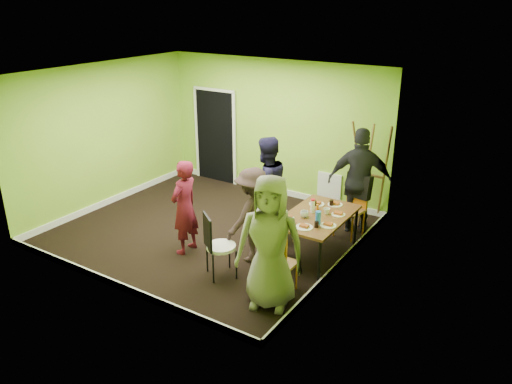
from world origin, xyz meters
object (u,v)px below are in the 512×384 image
chair_left_near (269,227)px  thermos (313,207)px  person_left_far (266,187)px  person_standing (184,207)px  person_front_end (270,243)px  person_left_near (253,215)px  chair_front_end (278,261)px  chair_back_end (357,192)px  orange_bottle (317,207)px  blue_bottle (318,218)px  chair_left_far (278,210)px  chair_bentwood (216,243)px  person_back_end (360,181)px  easel (370,173)px  dining_table (317,218)px

chair_left_near → thermos: chair_left_near is taller
person_left_far → person_standing: bearing=-10.5°
person_standing → person_front_end: bearing=72.1°
person_left_near → chair_left_near: bearing=150.1°
chair_left_near → chair_front_end: size_ratio=1.02×
chair_back_end → thermos: size_ratio=5.47×
thermos → person_left_far: size_ratio=0.11×
chair_left_near → orange_bottle: chair_left_near is taller
blue_bottle → person_left_far: 1.40m
chair_front_end → thermos: 1.34m
chair_front_end → person_left_near: person_left_near is taller
chair_left_far → chair_bentwood: bearing=19.3°
chair_front_end → blue_bottle: bearing=81.0°
person_back_end → person_front_end: bearing=67.1°
chair_front_end → person_left_far: bearing=125.8°
person_standing → chair_bentwood: bearing=66.2°
orange_bottle → chair_bentwood: bearing=-121.0°
orange_bottle → easel: bearing=81.4°
chair_front_end → blue_bottle: blue_bottle is taller
chair_left_near → person_standing: 1.39m
chair_back_end → blue_bottle: bearing=100.0°
chair_left_far → chair_back_end: (1.03, 0.96, 0.23)m
chair_front_end → orange_bottle: chair_front_end is taller
chair_left_near → person_left_near: person_left_near is taller
chair_bentwood → person_standing: size_ratio=0.64×
blue_bottle → orange_bottle: size_ratio=2.40×
chair_back_end → chair_left_near: bearing=73.9°
chair_left_far → dining_table: bearing=98.4°
chair_front_end → person_back_end: bearing=85.6°
chair_bentwood → orange_bottle: chair_bentwood is taller
blue_bottle → person_back_end: person_back_end is taller
person_left_near → person_back_end: size_ratio=0.82×
easel → person_standing: bearing=-126.4°
chair_left_near → person_front_end: 1.35m
person_standing → person_front_end: (1.94, -0.56, 0.15)m
chair_back_end → thermos: bearing=86.9°
chair_front_end → orange_bottle: 1.46m
blue_bottle → person_left_far: bearing=155.3°
person_left_far → person_front_end: bearing=54.6°
chair_left_far → chair_back_end: bearing=157.4°
dining_table → easel: (0.16, 1.84, 0.23)m
easel → person_back_end: person_back_end is taller
dining_table → thermos: thermos is taller
chair_back_end → thermos: 1.19m
thermos → person_left_near: bearing=-137.7°
blue_bottle → person_front_end: 1.21m
chair_front_end → person_standing: 1.95m
chair_left_far → easel: (1.01, 1.59, 0.39)m
chair_back_end → chair_bentwood: 2.77m
chair_left_near → easel: 2.41m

